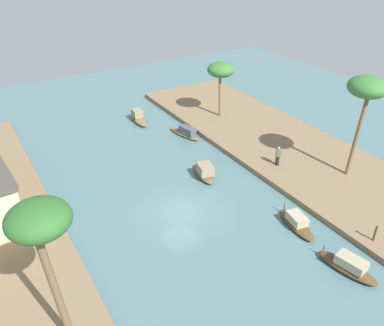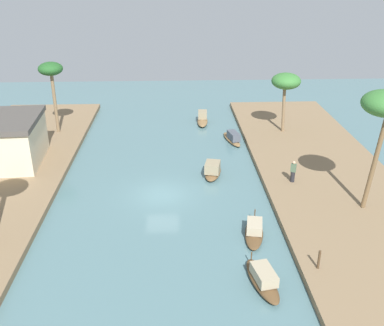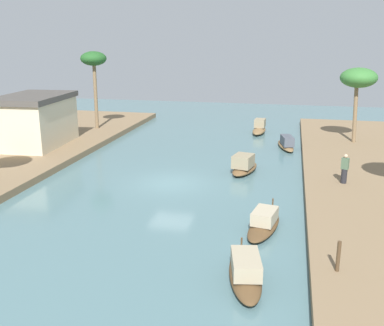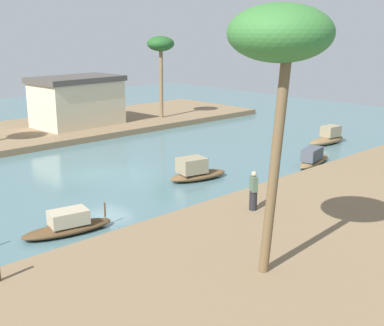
% 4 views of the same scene
% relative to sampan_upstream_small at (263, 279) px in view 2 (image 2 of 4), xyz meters
% --- Properties ---
extents(river_water, '(71.04, 71.04, 0.00)m').
position_rel_sampan_upstream_small_xyz_m(river_water, '(10.38, 5.60, -0.42)').
color(river_water, slate).
rests_on(river_water, ground).
extents(riverbank_left, '(44.78, 10.55, 0.44)m').
position_rel_sampan_upstream_small_xyz_m(riverbank_left, '(10.38, -7.53, -0.20)').
color(riverbank_left, '#846B4C').
rests_on(riverbank_left, ground).
extents(sampan_upstream_small, '(3.96, 1.85, 1.09)m').
position_rel_sampan_upstream_small_xyz_m(sampan_upstream_small, '(0.00, 0.00, 0.00)').
color(sampan_upstream_small, brown).
rests_on(sampan_upstream_small, river_water).
extents(sampan_midstream, '(3.60, 1.92, 1.26)m').
position_rel_sampan_upstream_small_xyz_m(sampan_midstream, '(13.50, 1.51, 0.06)').
color(sampan_midstream, brown).
rests_on(sampan_midstream, river_water).
extents(sampan_open_hull, '(3.83, 1.79, 0.99)m').
position_rel_sampan_upstream_small_xyz_m(sampan_open_hull, '(4.69, -0.36, -0.06)').
color(sampan_open_hull, brown).
rests_on(sampan_open_hull, river_water).
extents(sampan_with_red_awning, '(3.68, 1.33, 1.27)m').
position_rel_sampan_upstream_small_xyz_m(sampan_with_red_awning, '(26.52, 1.51, 0.03)').
color(sampan_with_red_awning, brown).
rests_on(sampan_with_red_awning, river_water).
extents(sampan_near_left_bank, '(4.05, 1.80, 1.07)m').
position_rel_sampan_upstream_small_xyz_m(sampan_near_left_bank, '(20.88, -1.04, -0.02)').
color(sampan_near_left_bank, brown).
rests_on(sampan_near_left_bank, river_water).
extents(person_on_near_bank, '(0.44, 0.45, 1.71)m').
position_rel_sampan_upstream_small_xyz_m(person_on_near_bank, '(11.27, -4.43, 0.79)').
color(person_on_near_bank, '#232328').
rests_on(person_on_near_bank, riverbank_left).
extents(mooring_post, '(0.14, 0.14, 1.15)m').
position_rel_sampan_upstream_small_xyz_m(mooring_post, '(0.72, -3.18, 0.60)').
color(mooring_post, '#4C3823').
rests_on(mooring_post, riverbank_left).
extents(palm_tree_left_far, '(2.80, 2.80, 5.86)m').
position_rel_sampan_upstream_small_xyz_m(palm_tree_left_far, '(22.47, -6.21, 5.02)').
color(palm_tree_left_far, '#7F6647').
rests_on(palm_tree_left_far, riverbank_left).
extents(palm_tree_right_short, '(2.30, 2.30, 6.93)m').
position_rel_sampan_upstream_small_xyz_m(palm_tree_right_short, '(23.28, 16.16, 6.06)').
color(palm_tree_right_short, '#7F6647').
rests_on(palm_tree_right_short, riverbank_right).
extents(riverside_building, '(7.15, 4.83, 3.88)m').
position_rel_sampan_upstream_small_xyz_m(riverside_building, '(16.04, 17.94, 1.99)').
color(riverside_building, beige).
rests_on(riverside_building, riverbank_right).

